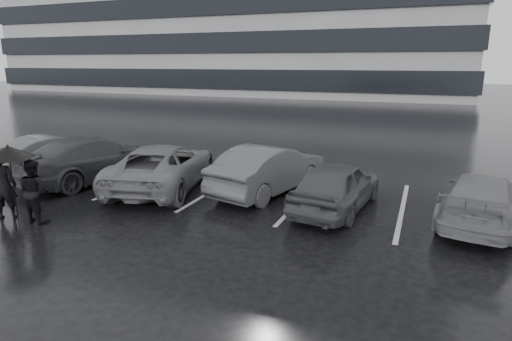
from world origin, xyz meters
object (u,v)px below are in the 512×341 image
Objects in this scene: car_main at (337,186)px; car_west_a at (269,169)px; car_east at (481,199)px; car_west_d at (53,152)px; pedestrian_right at (34,191)px; car_west_b at (163,166)px; car_west_c at (95,159)px; pedestrian_left at (3,186)px.

car_west_a is at bearing -13.03° from car_main.
car_main is 0.93× the size of car_east.
pedestrian_right reaches higher than car_west_d.
car_west_d is (-5.16, 0.51, -0.05)m from car_west_b.
car_west_c is at bearing -11.76° from car_west_b.
pedestrian_left is (-11.20, -4.14, 0.25)m from car_east.
car_west_a is 0.87× the size of car_west_c.
pedestrian_left reaches higher than pedestrian_right.
car_west_b is at bearing 27.77° from car_west_a.
pedestrian_left is at bearing 47.00° from car_west_b.
car_west_d is at bearing -42.26° from pedestrian_right.
car_west_d is at bearing 15.95° from car_west_a.
car_west_a is at bearing 4.28° from car_east.
car_west_a is 5.98m from car_west_c.
car_west_b is 1.29× the size of car_west_d.
pedestrian_left is (0.48, -3.77, 0.13)m from car_west_c.
pedestrian_left is (-7.69, -3.81, 0.20)m from car_main.
car_west_a is 2.55× the size of pedestrian_left.
pedestrian_left reaches higher than car_west_c.
car_west_c is at bearing -178.85° from car_west_d.
car_east is at bearing -171.12° from car_west_a.
car_main is 2.27× the size of pedestrian_left.
car_west_c is 11.68m from car_east.
pedestrian_left is (-5.44, -4.65, 0.14)m from car_west_a.
car_east is 2.44× the size of pedestrian_left.
pedestrian_left is at bearing 138.79° from car_west_d.
pedestrian_right is at bearing 124.87° from car_west_c.
car_west_c reaches higher than car_west_d.
car_west_b is 5.19m from car_west_d.
car_west_d is at bearing 8.47° from car_east.
car_west_d is (-10.68, 0.54, -0.03)m from car_main.
car_west_c is at bearing 22.43° from car_west_a.
car_west_a is 1.13× the size of car_west_d.
pedestrian_right is (-4.53, -4.53, 0.06)m from car_west_a.
car_east is (11.67, 0.37, -0.12)m from car_west_c.
car_east is 2.67× the size of pedestrian_right.
car_west_c reaches higher than car_east.
car_west_d is 2.47× the size of pedestrian_right.
car_main is 1.01× the size of car_west_d.
car_main is at bearing 173.61° from pedestrian_left.
pedestrian_left is at bearing 54.47° from car_west_a.
car_west_d is 5.76m from pedestrian_right.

